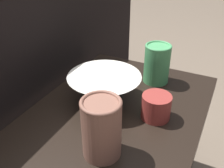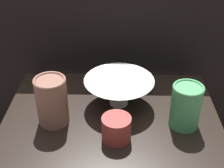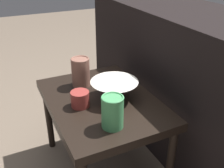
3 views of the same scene
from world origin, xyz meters
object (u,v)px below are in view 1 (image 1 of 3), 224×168
(vase_textured_left, at_px, (102,127))
(bowl, at_px, (104,86))
(vase_colorful_right, at_px, (157,63))
(cup, at_px, (156,107))

(vase_textured_left, bearing_deg, bowl, 26.04)
(bowl, relative_size, vase_textured_left, 1.47)
(bowl, xyz_separation_m, vase_colorful_right, (0.19, -0.10, 0.01))
(bowl, relative_size, vase_colorful_right, 1.63)
(vase_colorful_right, distance_m, cup, 0.21)
(vase_textured_left, bearing_deg, vase_colorful_right, -0.94)
(bowl, relative_size, cup, 2.67)
(bowl, distance_m, cup, 0.17)
(vase_colorful_right, height_order, cup, vase_colorful_right)
(vase_colorful_right, xyz_separation_m, cup, (-0.20, -0.06, -0.03))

